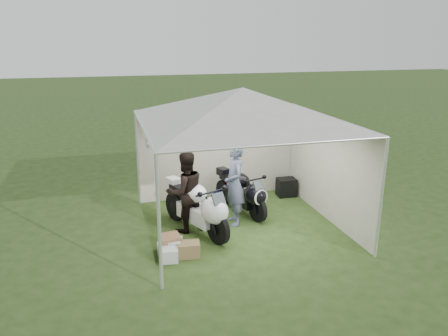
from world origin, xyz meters
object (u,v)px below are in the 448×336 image
Objects in this scene: person_dark_jacket at (186,192)px; crate_2 at (169,255)px; motorcycle_black at (243,191)px; crate_3 at (189,249)px; person_blue_jacket at (234,184)px; crate_1 at (170,244)px; crate_0 at (170,246)px; paddock_stand at (223,196)px; canopy_tent at (242,108)px; equipment_box at (286,187)px; motorcycle_white at (199,206)px.

person_dark_jacket reaches higher than crate_2.
crate_3 is (-1.62, -1.73, -0.40)m from motorcycle_black.
person_blue_jacket is (1.09, 0.07, 0.05)m from person_dark_jacket.
crate_2 is at bearing -167.43° from crate_3.
motorcycle_black reaches higher than crate_1.
paddock_stand is at bearing 54.67° from crate_0.
motorcycle_black is 2.49m from crate_0.
paddock_stand is at bearing -142.15° from person_dark_jacket.
canopy_tent reaches higher than equipment_box.
person_blue_jacket reaches higher than crate_0.
person_blue_jacket is at bearing 171.35° from person_dark_jacket.
person_dark_jacket is at bearing -85.30° from person_blue_jacket.
crate_3 is (0.38, 0.09, 0.02)m from crate_2.
motorcycle_black is at bearing 46.86° from crate_3.
motorcycle_black reaches higher than crate_2.
crate_0 is at bearing 50.08° from person_dark_jacket.
motorcycle_white is at bearing -71.00° from person_blue_jacket.
crate_0 is 1.29× the size of crate_2.
person_dark_jacket is (-1.45, -0.57, 0.32)m from motorcycle_black.
person_dark_jacket reaches higher than motorcycle_white.
crate_2 is at bearing -150.29° from motorcycle_white.
crate_3 is at bearing -141.90° from canopy_tent.
motorcycle_white is at bearing 126.21° from person_dark_jacket.
canopy_tent reaches higher than motorcycle_white.
canopy_tent is 3.07m from crate_0.
crate_2 is at bearing -103.16° from crate_0.
crate_0 is at bearing -145.47° from equipment_box.
crate_1 is at bearing -57.49° from person_blue_jacket.
crate_1 reaches higher than crate_2.
crate_3 is (0.31, -0.22, -0.01)m from crate_0.
canopy_tent is 3.23m from crate_2.
motorcycle_white reaches higher than equipment_box.
paddock_stand is 0.88× the size of crate_3.
motorcycle_white is at bearing -149.04° from equipment_box.
person_dark_jacket is 4.02× the size of crate_0.
crate_2 is at bearing -50.46° from person_blue_jacket.
canopy_tent is at bearing 25.73° from crate_1.
canopy_tent is 3.25m from equipment_box.
crate_0 is (-0.49, -0.94, -0.72)m from person_dark_jacket.
person_blue_jacket reaches higher than equipment_box.
motorcycle_black is (1.21, 0.78, -0.06)m from motorcycle_white.
paddock_stand is (0.96, 1.64, -0.46)m from motorcycle_white.
crate_0 is at bearing -56.42° from person_blue_jacket.
person_blue_jacket is at bearing -4.78° from motorcycle_white.
person_dark_jacket is at bearing 115.78° from motorcycle_white.
motorcycle_white is 1.07× the size of motorcycle_black.
crate_3 is at bearing 12.57° from crate_2.
motorcycle_white is 1.13m from crate_0.
motorcycle_black reaches higher than crate_0.
crate_3 is at bearing -136.16° from motorcycle_white.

